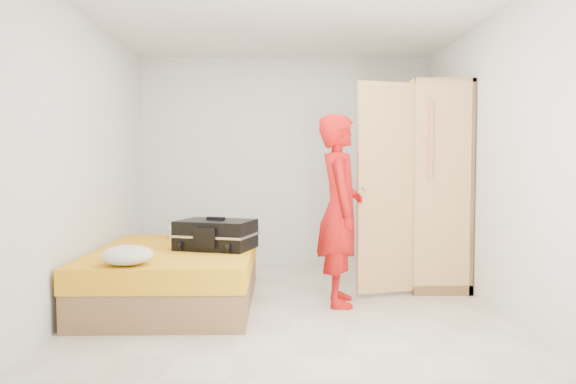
{
  "coord_description": "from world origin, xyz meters",
  "views": [
    {
      "loc": [
        -0.11,
        -5.04,
        1.29
      ],
      "look_at": [
        -0.0,
        0.52,
        1.0
      ],
      "focal_mm": 35.0,
      "sensor_mm": 36.0,
      "label": 1
    }
  ],
  "objects_px": {
    "wardrobe": "(425,190)",
    "round_cushion": "(127,255)",
    "person": "(340,210)",
    "suitcase": "(216,235)",
    "bed": "(175,275)"
  },
  "relations": [
    {
      "from": "wardrobe",
      "to": "round_cushion",
      "type": "bearing_deg",
      "value": -150.09
    },
    {
      "from": "person",
      "to": "suitcase",
      "type": "xyz_separation_m",
      "value": [
        -1.13,
        0.07,
        -0.23
      ]
    },
    {
      "from": "wardrobe",
      "to": "person",
      "type": "bearing_deg",
      "value": -140.1
    },
    {
      "from": "bed",
      "to": "wardrobe",
      "type": "bearing_deg",
      "value": 16.58
    },
    {
      "from": "wardrobe",
      "to": "suitcase",
      "type": "distance_m",
      "value": 2.29
    },
    {
      "from": "person",
      "to": "suitcase",
      "type": "bearing_deg",
      "value": 88.26
    },
    {
      "from": "bed",
      "to": "round_cushion",
      "type": "distance_m",
      "value": 0.91
    },
    {
      "from": "person",
      "to": "suitcase",
      "type": "distance_m",
      "value": 1.16
    },
    {
      "from": "bed",
      "to": "wardrobe",
      "type": "distance_m",
      "value": 2.72
    },
    {
      "from": "person",
      "to": "wardrobe",
      "type": "bearing_deg",
      "value": -48.46
    },
    {
      "from": "person",
      "to": "round_cushion",
      "type": "height_order",
      "value": "person"
    },
    {
      "from": "person",
      "to": "round_cushion",
      "type": "relative_size",
      "value": 4.31
    },
    {
      "from": "suitcase",
      "to": "round_cushion",
      "type": "height_order",
      "value": "suitcase"
    },
    {
      "from": "wardrobe",
      "to": "person",
      "type": "distance_m",
      "value": 1.3
    },
    {
      "from": "wardrobe",
      "to": "person",
      "type": "relative_size",
      "value": 1.22
    }
  ]
}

